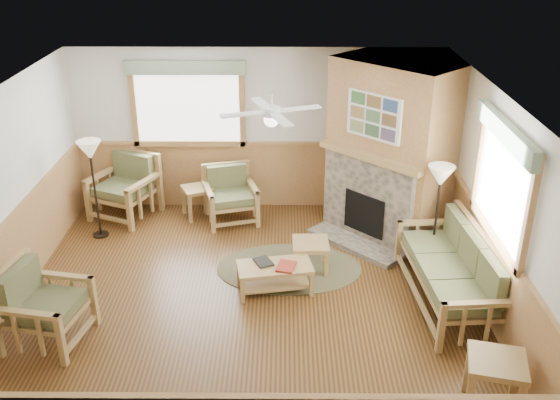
{
  "coord_description": "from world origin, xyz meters",
  "views": [
    {
      "loc": [
        0.45,
        -6.75,
        4.6
      ],
      "look_at": [
        0.4,
        0.7,
        1.15
      ],
      "focal_mm": 40.0,
      "sensor_mm": 36.0,
      "label": 1
    }
  ],
  "objects_px": {
    "armchair_back_left": "(124,188)",
    "armchair_left": "(45,305)",
    "sofa": "(449,269)",
    "coffee_table": "(275,278)",
    "footstool": "(310,256)",
    "floor_lamp_left": "(95,190)",
    "end_table_chairs": "(198,202)",
    "floor_lamp_right": "(436,219)",
    "armchair_back_right": "(231,196)",
    "end_table_sofa": "(493,385)"
  },
  "relations": [
    {
      "from": "armchair_left",
      "to": "footstool",
      "type": "relative_size",
      "value": 1.92
    },
    {
      "from": "sofa",
      "to": "armchair_back_right",
      "type": "distance_m",
      "value": 3.77
    },
    {
      "from": "sofa",
      "to": "end_table_sofa",
      "type": "height_order",
      "value": "sofa"
    },
    {
      "from": "floor_lamp_right",
      "to": "armchair_left",
      "type": "bearing_deg",
      "value": -161.12
    },
    {
      "from": "sofa",
      "to": "end_table_chairs",
      "type": "relative_size",
      "value": 4.03
    },
    {
      "from": "armchair_back_right",
      "to": "floor_lamp_right",
      "type": "height_order",
      "value": "floor_lamp_right"
    },
    {
      "from": "armchair_back_left",
      "to": "armchair_left",
      "type": "relative_size",
      "value": 1.06
    },
    {
      "from": "end_table_sofa",
      "to": "footstool",
      "type": "height_order",
      "value": "end_table_sofa"
    },
    {
      "from": "footstool",
      "to": "floor_lamp_left",
      "type": "distance_m",
      "value": 3.43
    },
    {
      "from": "armchair_back_right",
      "to": "end_table_sofa",
      "type": "relative_size",
      "value": 1.41
    },
    {
      "from": "sofa",
      "to": "footstool",
      "type": "distance_m",
      "value": 1.92
    },
    {
      "from": "armchair_left",
      "to": "sofa",
      "type": "bearing_deg",
      "value": -69.66
    },
    {
      "from": "floor_lamp_left",
      "to": "floor_lamp_right",
      "type": "bearing_deg",
      "value": -10.97
    },
    {
      "from": "coffee_table",
      "to": "floor_lamp_left",
      "type": "distance_m",
      "value": 3.21
    },
    {
      "from": "coffee_table",
      "to": "footstool",
      "type": "relative_size",
      "value": 1.96
    },
    {
      "from": "coffee_table",
      "to": "floor_lamp_right",
      "type": "bearing_deg",
      "value": 4.56
    },
    {
      "from": "armchair_back_left",
      "to": "floor_lamp_left",
      "type": "xyz_separation_m",
      "value": [
        -0.25,
        -0.71,
        0.28
      ]
    },
    {
      "from": "footstool",
      "to": "armchair_back_right",
      "type": "bearing_deg",
      "value": 128.86
    },
    {
      "from": "coffee_table",
      "to": "floor_lamp_right",
      "type": "distance_m",
      "value": 2.35
    },
    {
      "from": "sofa",
      "to": "armchair_back_left",
      "type": "bearing_deg",
      "value": -122.03
    },
    {
      "from": "armchair_back_left",
      "to": "footstool",
      "type": "xyz_separation_m",
      "value": [
        2.99,
        -1.69,
        -0.29
      ]
    },
    {
      "from": "end_table_sofa",
      "to": "end_table_chairs",
      "type": "bearing_deg",
      "value": 128.46
    },
    {
      "from": "armchair_back_right",
      "to": "coffee_table",
      "type": "relative_size",
      "value": 0.9
    },
    {
      "from": "sofa",
      "to": "armchair_left",
      "type": "height_order",
      "value": "same"
    },
    {
      "from": "floor_lamp_left",
      "to": "sofa",
      "type": "bearing_deg",
      "value": -19.76
    },
    {
      "from": "armchair_back_right",
      "to": "footstool",
      "type": "distance_m",
      "value": 1.98
    },
    {
      "from": "end_table_chairs",
      "to": "coffee_table",
      "type": "bearing_deg",
      "value": -60.08
    },
    {
      "from": "footstool",
      "to": "end_table_chairs",
      "type": "bearing_deg",
      "value": 136.63
    },
    {
      "from": "armchair_left",
      "to": "footstool",
      "type": "xyz_separation_m",
      "value": [
        3.13,
        1.63,
        -0.26
      ]
    },
    {
      "from": "sofa",
      "to": "coffee_table",
      "type": "xyz_separation_m",
      "value": [
        -2.22,
        0.23,
        -0.29
      ]
    },
    {
      "from": "sofa",
      "to": "end_table_chairs",
      "type": "height_order",
      "value": "sofa"
    },
    {
      "from": "armchair_back_left",
      "to": "end_table_chairs",
      "type": "bearing_deg",
      "value": 24.56
    },
    {
      "from": "armchair_left",
      "to": "coffee_table",
      "type": "bearing_deg",
      "value": -57.38
    },
    {
      "from": "armchair_back_right",
      "to": "armchair_left",
      "type": "xyz_separation_m",
      "value": [
        -1.89,
        -3.16,
        0.04
      ]
    },
    {
      "from": "armchair_left",
      "to": "floor_lamp_right",
      "type": "distance_m",
      "value": 5.12
    },
    {
      "from": "sofa",
      "to": "coffee_table",
      "type": "bearing_deg",
      "value": -100.25
    },
    {
      "from": "end_table_chairs",
      "to": "armchair_back_right",
      "type": "bearing_deg",
      "value": -15.75
    },
    {
      "from": "coffee_table",
      "to": "armchair_left",
      "type": "bearing_deg",
      "value": -168.48
    },
    {
      "from": "end_table_chairs",
      "to": "footstool",
      "type": "xyz_separation_m",
      "value": [
        1.79,
        -1.69,
        -0.04
      ]
    },
    {
      "from": "armchair_back_left",
      "to": "end_table_sofa",
      "type": "relative_size",
      "value": 1.63
    },
    {
      "from": "end_table_chairs",
      "to": "armchair_back_left",
      "type": "bearing_deg",
      "value": 180.0
    },
    {
      "from": "footstool",
      "to": "floor_lamp_left",
      "type": "xyz_separation_m",
      "value": [
        -3.24,
        0.99,
        0.57
      ]
    },
    {
      "from": "floor_lamp_right",
      "to": "coffee_table",
      "type": "bearing_deg",
      "value": -164.99
    },
    {
      "from": "armchair_back_left",
      "to": "floor_lamp_right",
      "type": "height_order",
      "value": "floor_lamp_right"
    },
    {
      "from": "armchair_back_right",
      "to": "coffee_table",
      "type": "height_order",
      "value": "armchair_back_right"
    },
    {
      "from": "end_table_chairs",
      "to": "end_table_sofa",
      "type": "height_order",
      "value": "end_table_sofa"
    },
    {
      "from": "armchair_back_left",
      "to": "armchair_left",
      "type": "distance_m",
      "value": 3.32
    },
    {
      "from": "sofa",
      "to": "coffee_table",
      "type": "height_order",
      "value": "sofa"
    },
    {
      "from": "armchair_back_left",
      "to": "end_table_chairs",
      "type": "relative_size",
      "value": 1.97
    },
    {
      "from": "floor_lamp_right",
      "to": "end_table_sofa",
      "type": "bearing_deg",
      "value": -89.65
    }
  ]
}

